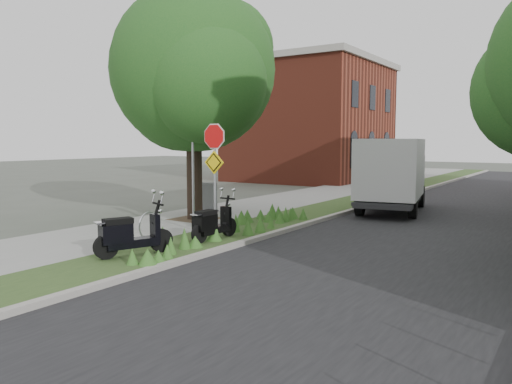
# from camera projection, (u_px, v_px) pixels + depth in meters

# --- Properties ---
(ground) EXTENTS (120.00, 120.00, 0.00)m
(ground) POSITION_uv_depth(u_px,v_px,m) (245.00, 252.00, 12.38)
(ground) COLOR #4C5147
(ground) RESTS_ON ground
(sidewalk_near) EXTENTS (3.50, 60.00, 0.12)m
(sidewalk_near) POSITION_uv_depth(u_px,v_px,m) (292.00, 200.00, 23.01)
(sidewalk_near) COLOR gray
(sidewalk_near) RESTS_ON ground
(verge) EXTENTS (2.00, 60.00, 0.12)m
(verge) POSITION_uv_depth(u_px,v_px,m) (348.00, 204.00, 21.50)
(verge) COLOR #29451D
(verge) RESTS_ON ground
(kerb_near) EXTENTS (0.20, 60.00, 0.13)m
(kerb_near) POSITION_uv_depth(u_px,v_px,m) (370.00, 205.00, 20.95)
(kerb_near) COLOR #9E9991
(kerb_near) RESTS_ON ground
(road) EXTENTS (7.00, 60.00, 0.01)m
(road) POSITION_uv_depth(u_px,v_px,m) (458.00, 213.00, 19.04)
(road) COLOR black
(road) RESTS_ON ground
(street_tree_main) EXTENTS (6.21, 5.54, 7.66)m
(street_tree_main) POSITION_uv_depth(u_px,v_px,m) (193.00, 79.00, 16.50)
(street_tree_main) COLOR black
(street_tree_main) RESTS_ON ground
(bare_post) EXTENTS (0.08, 0.08, 4.00)m
(bare_post) POSITION_uv_depth(u_px,v_px,m) (193.00, 161.00, 15.41)
(bare_post) COLOR #A5A8AD
(bare_post) RESTS_ON ground
(bike_hoop) EXTENTS (0.06, 0.78, 0.77)m
(bike_hoop) POSITION_uv_depth(u_px,v_px,m) (149.00, 226.00, 13.31)
(bike_hoop) COLOR #A5A8AD
(bike_hoop) RESTS_ON ground
(sign_assembly) EXTENTS (0.94, 0.08, 3.22)m
(sign_assembly) POSITION_uv_depth(u_px,v_px,m) (214.00, 157.00, 13.39)
(sign_assembly) COLOR #A5A8AD
(sign_assembly) RESTS_ON ground
(brick_building) EXTENTS (9.40, 10.40, 8.30)m
(brick_building) POSITION_uv_depth(u_px,v_px,m) (311.00, 121.00, 35.43)
(brick_building) COLOR maroon
(brick_building) RESTS_ON ground
(scooter_near) EXTENTS (0.40, 1.72, 0.82)m
(scooter_near) POSITION_uv_depth(u_px,v_px,m) (210.00, 226.00, 13.15)
(scooter_near) COLOR black
(scooter_near) RESTS_ON ground
(scooter_far) EXTENTS (0.88, 1.79, 0.90)m
(scooter_far) POSITION_uv_depth(u_px,v_px,m) (126.00, 238.00, 11.31)
(scooter_far) COLOR black
(scooter_far) RESTS_ON ground
(box_truck) EXTENTS (3.03, 5.61, 2.41)m
(box_truck) POSITION_uv_depth(u_px,v_px,m) (392.00, 172.00, 19.23)
(box_truck) COLOR #262628
(box_truck) RESTS_ON ground
(utility_cabinet) EXTENTS (0.93, 0.74, 1.08)m
(utility_cabinet) POSITION_uv_depth(u_px,v_px,m) (206.00, 198.00, 18.59)
(utility_cabinet) COLOR #262628
(utility_cabinet) RESTS_ON ground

